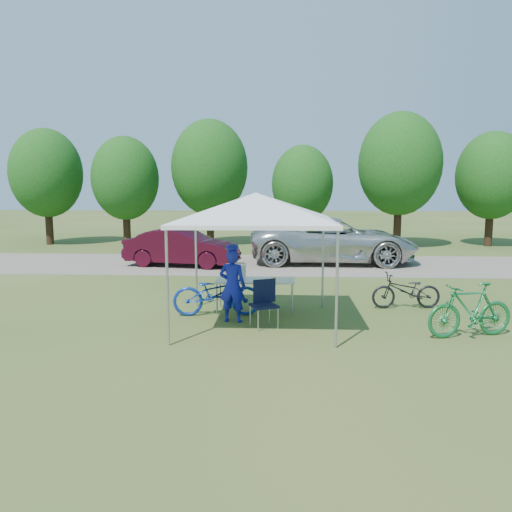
{
  "coord_description": "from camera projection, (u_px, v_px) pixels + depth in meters",
  "views": [
    {
      "loc": [
        0.53,
        -10.12,
        2.85
      ],
      "look_at": [
        -0.1,
        2.0,
        1.16
      ],
      "focal_mm": 35.0,
      "sensor_mm": 36.0,
      "label": 1
    }
  ],
  "objects": [
    {
      "name": "bike_blue",
      "position": [
        217.0,
        293.0,
        11.05
      ],
      "size": [
        2.0,
        0.89,
        1.02
      ],
      "primitive_type": "imported",
      "rotation": [
        0.0,
        0.0,
        1.68
      ],
      "color": "#113399",
      "rests_on": "ground"
    },
    {
      "name": "ground",
      "position": [
        256.0,
        324.0,
        10.43
      ],
      "size": [
        100.0,
        100.0,
        0.0
      ],
      "primitive_type": "plane",
      "color": "#2D5119",
      "rests_on": "ground"
    },
    {
      "name": "gravel_strip",
      "position": [
        267.0,
        264.0,
        18.34
      ],
      "size": [
        24.0,
        5.0,
        0.02
      ],
      "primitive_type": "cube",
      "color": "gray",
      "rests_on": "ground"
    },
    {
      "name": "cyclist",
      "position": [
        232.0,
        286.0,
        10.5
      ],
      "size": [
        0.62,
        0.46,
        1.56
      ],
      "primitive_type": "imported",
      "rotation": [
        0.0,
        0.0,
        2.98
      ],
      "color": "#141BA3",
      "rests_on": "ground"
    },
    {
      "name": "sedan",
      "position": [
        182.0,
        247.0,
        17.92
      ],
      "size": [
        4.25,
        2.09,
        1.34
      ],
      "primitive_type": "imported",
      "rotation": [
        0.0,
        0.0,
        1.4
      ],
      "color": "#430B1D",
      "rests_on": "gravel_strip"
    },
    {
      "name": "bike_green",
      "position": [
        470.0,
        310.0,
        9.46
      ],
      "size": [
        1.82,
        0.91,
        1.05
      ],
      "primitive_type": "imported",
      "rotation": [
        0.0,
        0.0,
        -1.32
      ],
      "color": "#197139",
      "rests_on": "ground"
    },
    {
      "name": "folding_chair",
      "position": [
        264.0,
        299.0,
        10.2
      ],
      "size": [
        0.65,
        0.68,
        0.96
      ],
      "rotation": [
        0.0,
        0.0,
        0.44
      ],
      "color": "black",
      "rests_on": "ground"
    },
    {
      "name": "cooler",
      "position": [
        236.0,
        272.0,
        11.43
      ],
      "size": [
        0.47,
        0.32,
        0.34
      ],
      "color": "white",
      "rests_on": "folding_table"
    },
    {
      "name": "treeline",
      "position": [
        265.0,
        172.0,
        23.85
      ],
      "size": [
        24.89,
        4.28,
        6.3
      ],
      "color": "#382314",
      "rests_on": "ground"
    },
    {
      "name": "bike_dark",
      "position": [
        406.0,
        291.0,
        11.7
      ],
      "size": [
        1.65,
        0.69,
        0.85
      ],
      "primitive_type": "imported",
      "rotation": [
        0.0,
        0.0,
        -1.49
      ],
      "color": "black",
      "rests_on": "ground"
    },
    {
      "name": "minivan",
      "position": [
        333.0,
        240.0,
        18.63
      ],
      "size": [
        6.16,
        2.88,
        1.71
      ],
      "primitive_type": "imported",
      "rotation": [
        0.0,
        0.0,
        1.56
      ],
      "color": "silver",
      "rests_on": "gravel_strip"
    },
    {
      "name": "folding_table",
      "position": [
        255.0,
        281.0,
        11.44
      ],
      "size": [
        1.8,
        0.75,
        0.74
      ],
      "color": "white",
      "rests_on": "ground"
    },
    {
      "name": "ice_cream_cup",
      "position": [
        274.0,
        279.0,
        11.35
      ],
      "size": [
        0.08,
        0.08,
        0.06
      ],
      "primitive_type": "cylinder",
      "color": "gold",
      "rests_on": "folding_table"
    },
    {
      "name": "canopy",
      "position": [
        256.0,
        196.0,
        10.07
      ],
      "size": [
        4.53,
        4.53,
        3.0
      ],
      "color": "#A5A5AA",
      "rests_on": "ground"
    }
  ]
}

